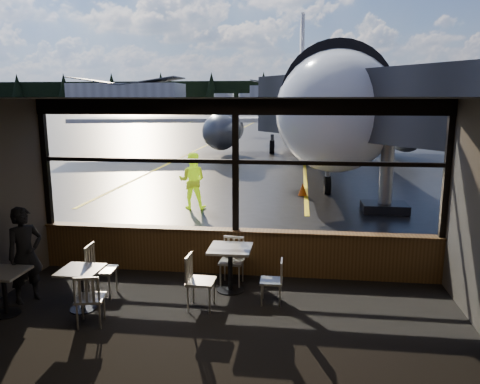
% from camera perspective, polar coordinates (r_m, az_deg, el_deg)
% --- Properties ---
extents(ground_plane, '(520.00, 520.00, 0.00)m').
position_cam_1_polar(ground_plane, '(129.00, 6.90, 9.56)').
color(ground_plane, black).
rests_on(ground_plane, ground).
extents(carpet_floor, '(8.00, 6.00, 0.01)m').
position_cam_1_polar(carpet_floor, '(7.00, -4.06, -18.59)').
color(carpet_floor, black).
rests_on(carpet_floor, ground).
extents(ceiling, '(8.00, 6.00, 0.04)m').
position_cam_1_polar(ceiling, '(6.08, -4.53, 11.30)').
color(ceiling, '#38332D').
rests_on(ceiling, ground).
extents(wall_back, '(8.00, 0.04, 3.50)m').
position_cam_1_polar(wall_back, '(3.64, -14.25, -17.62)').
color(wall_back, '#453E37').
rests_on(wall_back, ground).
extents(window_sill, '(8.00, 0.28, 0.90)m').
position_cam_1_polar(window_sill, '(9.53, -0.52, -7.37)').
color(window_sill, '#4D3017').
rests_on(window_sill, ground).
extents(window_header, '(8.00, 0.18, 0.30)m').
position_cam_1_polar(window_header, '(9.04, -0.56, 10.33)').
color(window_header, black).
rests_on(window_header, ground).
extents(mullion_left, '(0.12, 0.12, 2.60)m').
position_cam_1_polar(mullion_left, '(10.43, -22.61, 3.25)').
color(mullion_left, black).
rests_on(mullion_left, ground).
extents(mullion_centre, '(0.12, 0.12, 2.60)m').
position_cam_1_polar(mullion_centre, '(9.13, -0.54, 3.10)').
color(mullion_centre, black).
rests_on(mullion_centre, ground).
extents(mullion_right, '(0.12, 0.12, 2.60)m').
position_cam_1_polar(mullion_right, '(9.44, 23.97, 2.40)').
color(mullion_right, black).
rests_on(mullion_right, ground).
extents(window_transom, '(8.00, 0.10, 0.08)m').
position_cam_1_polar(window_transom, '(9.11, -0.54, 3.72)').
color(window_transom, black).
rests_on(window_transom, ground).
extents(airliner, '(32.51, 38.47, 11.39)m').
position_cam_1_polar(airliner, '(30.17, 8.72, 15.26)').
color(airliner, silver).
rests_on(airliner, ground_plane).
extents(jet_bridge, '(8.38, 10.24, 4.47)m').
position_cam_1_polar(jet_bridge, '(14.70, 16.65, 5.84)').
color(jet_bridge, '#2B2B2D').
rests_on(jet_bridge, ground_plane).
extents(cafe_table_near, '(0.76, 0.76, 0.84)m').
position_cam_1_polar(cafe_table_near, '(8.71, -1.19, -9.41)').
color(cafe_table_near, gray).
rests_on(cafe_table_near, carpet_floor).
extents(cafe_table_mid, '(0.66, 0.66, 0.73)m').
position_cam_1_polar(cafe_table_mid, '(8.42, -18.72, -11.21)').
color(cafe_table_mid, '#A9A49B').
rests_on(cafe_table_mid, carpet_floor).
extents(cafe_table_left, '(0.68, 0.68, 0.75)m').
position_cam_1_polar(cafe_table_left, '(8.72, -26.73, -10.96)').
color(cafe_table_left, '#A9A39B').
rests_on(cafe_table_left, carpet_floor).
extents(chair_near_e, '(0.44, 0.44, 0.80)m').
position_cam_1_polar(chair_near_e, '(8.24, 3.84, -10.83)').
color(chair_near_e, '#BBB6A9').
rests_on(chair_near_e, carpet_floor).
extents(chair_near_w, '(0.53, 0.53, 0.95)m').
position_cam_1_polar(chair_near_w, '(8.02, -4.77, -10.88)').
color(chair_near_w, '#B8B2A6').
rests_on(chair_near_w, carpet_floor).
extents(chair_near_n, '(0.54, 0.54, 0.92)m').
position_cam_1_polar(chair_near_n, '(8.96, -1.02, -8.52)').
color(chair_near_n, beige).
rests_on(chair_near_n, carpet_floor).
extents(chair_mid_s, '(0.57, 0.57, 0.88)m').
position_cam_1_polar(chair_mid_s, '(7.82, -17.79, -12.29)').
color(chair_mid_s, beige).
rests_on(chair_mid_s, carpet_floor).
extents(chair_mid_w, '(0.56, 0.56, 0.97)m').
position_cam_1_polar(chair_mid_w, '(8.83, -16.46, -9.16)').
color(chair_mid_w, '#AAA59A').
rests_on(chair_mid_w, carpet_floor).
extents(passenger, '(0.68, 0.74, 1.70)m').
position_cam_1_polar(passenger, '(8.96, -24.71, -6.98)').
color(passenger, black).
rests_on(passenger, carpet_floor).
extents(ground_crew, '(0.92, 0.74, 1.83)m').
position_cam_1_polar(ground_crew, '(15.22, -5.85, 1.40)').
color(ground_crew, '#BFF219').
rests_on(ground_crew, ground_plane).
extents(cone_nose, '(0.33, 0.33, 0.46)m').
position_cam_1_polar(cone_nose, '(17.45, 7.64, 0.34)').
color(cone_nose, '#FF5808').
rests_on(cone_nose, ground_plane).
extents(hangar_left, '(45.00, 18.00, 11.00)m').
position_cam_1_polar(hangar_left, '(201.95, -13.57, 11.45)').
color(hangar_left, silver).
rests_on(hangar_left, ground_plane).
extents(hangar_mid, '(38.00, 15.00, 10.00)m').
position_cam_1_polar(hangar_mid, '(193.96, 7.14, 11.55)').
color(hangar_mid, silver).
rests_on(hangar_mid, ground_plane).
extents(hangar_right, '(50.00, 20.00, 12.00)m').
position_cam_1_polar(hangar_right, '(195.98, 25.29, 10.87)').
color(hangar_right, silver).
rests_on(hangar_right, ground_plane).
extents(fuel_tank_a, '(8.00, 8.00, 6.00)m').
position_cam_1_polar(fuel_tank_a, '(193.49, -1.97, 11.03)').
color(fuel_tank_a, silver).
rests_on(fuel_tank_a, ground_plane).
extents(fuel_tank_b, '(8.00, 8.00, 6.00)m').
position_cam_1_polar(fuel_tank_b, '(192.13, 1.03, 11.04)').
color(fuel_tank_b, silver).
rests_on(fuel_tank_b, ground_plane).
extents(fuel_tank_c, '(8.00, 8.00, 6.00)m').
position_cam_1_polar(fuel_tank_c, '(191.28, 4.07, 11.01)').
color(fuel_tank_c, silver).
rests_on(fuel_tank_c, ground_plane).
extents(treeline, '(360.00, 3.00, 12.00)m').
position_cam_1_polar(treeline, '(218.97, 7.19, 11.76)').
color(treeline, black).
rests_on(treeline, ground_plane).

